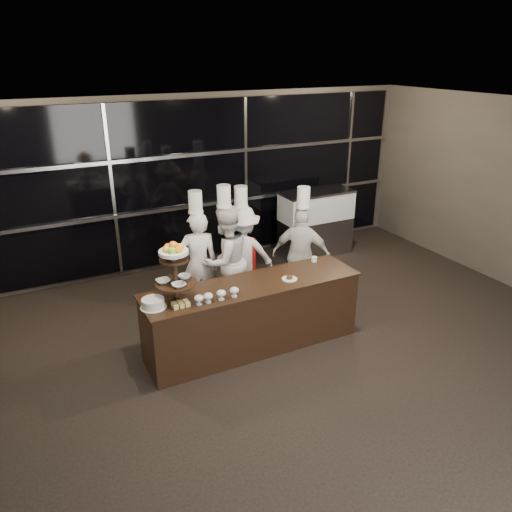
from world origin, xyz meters
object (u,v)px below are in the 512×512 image
layer_cake (153,303)px  buffet_counter (253,315)px  chef_c (242,255)px  display_case (316,220)px  chef_b (225,260)px  display_stand (175,268)px  chef_a (198,262)px  chef_d (301,254)px

layer_cake → buffet_counter: bearing=2.2°
layer_cake → chef_c: bearing=36.7°
display_case → chef_c: chef_c is taller
buffet_counter → chef_b: chef_b is taller
display_stand → chef_b: size_ratio=0.38×
chef_b → chef_a: bearing=161.4°
display_case → chef_b: bearing=-151.2°
layer_cake → chef_b: (1.38, 1.09, -0.14)m
display_stand → layer_cake: bearing=-170.4°
display_case → display_stand: bearing=-145.9°
buffet_counter → layer_cake: (-1.30, -0.05, 0.51)m
display_stand → chef_a: (0.71, 1.17, -0.52)m
layer_cake → display_case: size_ratio=0.22×
display_case → chef_c: bearing=-151.2°
buffet_counter → chef_c: 1.34m
chef_b → chef_d: bearing=-9.2°
buffet_counter → chef_d: size_ratio=1.56×
display_stand → chef_a: 1.46m
display_case → chef_a: 3.07m
display_stand → chef_b: bearing=44.0°
chef_d → display_stand: bearing=-159.3°
buffet_counter → display_stand: 1.33m
display_stand → layer_cake: size_ratio=2.48×
layer_cake → chef_b: bearing=38.5°
chef_a → chef_d: chef_a is taller
buffet_counter → display_case: display_case is taller
chef_c → chef_d: size_ratio=1.01×
display_stand → chef_c: 1.96m
chef_b → chef_d: (1.17, -0.19, -0.05)m
layer_cake → chef_a: size_ratio=0.16×
chef_c → display_stand: bearing=-139.2°
display_stand → chef_b: chef_b is taller
display_stand → chef_c: size_ratio=0.40×
layer_cake → display_case: (3.82, 2.43, -0.29)m
buffet_counter → chef_b: bearing=85.6°
display_stand → display_case: (3.52, 2.38, -0.65)m
buffet_counter → display_stand: bearing=-180.0°
chef_c → chef_d: (0.83, -0.38, -0.00)m
display_case → chef_b: chef_b is taller
display_stand → chef_c: bearing=40.8°
display_case → chef_d: 1.99m
display_case → chef_d: (-1.27, -1.53, 0.10)m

